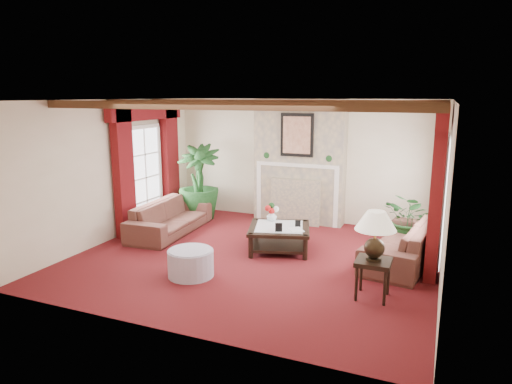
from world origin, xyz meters
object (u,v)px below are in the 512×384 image
at_px(sofa_right, 403,236).
at_px(side_table, 373,279).
at_px(potted_palm, 199,198).
at_px(coffee_table, 279,238).
at_px(sofa_left, 170,212).
at_px(ottoman, 191,263).

bearing_deg(sofa_right, side_table, 0.09).
xyz_separation_m(potted_palm, side_table, (4.32, -2.78, -0.20)).
xyz_separation_m(potted_palm, coffee_table, (2.44, -1.38, -0.25)).
bearing_deg(sofa_left, sofa_right, -92.11).
distance_m(sofa_right, side_table, 1.70).
bearing_deg(potted_palm, ottoman, -62.79).
distance_m(sofa_left, ottoman, 2.44).
bearing_deg(ottoman, side_table, 5.98).
height_order(sofa_left, potted_palm, potted_palm).
distance_m(potted_palm, ottoman, 3.46).
relative_size(sofa_right, side_table, 4.25).
height_order(coffee_table, side_table, side_table).
height_order(sofa_left, sofa_right, sofa_right).
xyz_separation_m(sofa_left, sofa_right, (4.57, 0.10, 0.02)).
xyz_separation_m(sofa_right, ottoman, (-3.00, -1.96, -0.24)).
bearing_deg(coffee_table, sofa_right, -9.71).
relative_size(side_table, ottoman, 0.78).
bearing_deg(coffee_table, ottoman, -133.99).
relative_size(coffee_table, ottoman, 1.51).
height_order(sofa_left, coffee_table, sofa_left).
distance_m(sofa_left, coffee_table, 2.45).
bearing_deg(side_table, potted_palm, 147.25).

